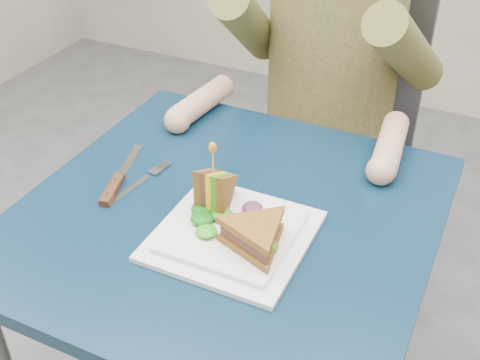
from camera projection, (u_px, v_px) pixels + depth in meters
The scene contains 12 objects.
table at pixel (227, 243), 1.17m from camera, with size 0.75×0.75×0.73m.
chair at pixel (335, 128), 1.75m from camera, with size 0.42×0.40×0.93m.
diner at pixel (335, 15), 1.45m from camera, with size 0.54×0.59×0.74m.
plate at pixel (233, 234), 1.05m from camera, with size 0.26×0.26×0.02m.
sandwich_flat at pixel (256, 235), 0.99m from camera, with size 0.18×0.18×0.05m.
sandwich_upright at pixel (214, 191), 1.08m from camera, with size 0.08×0.13×0.13m.
fork at pixel (138, 183), 1.19m from camera, with size 0.04×0.18×0.01m.
knife at pixel (116, 184), 1.18m from camera, with size 0.08×0.22×0.02m.
toothpick at pixel (213, 161), 1.04m from camera, with size 0.00×0.00×0.06m, color tan.
toothpick_frill at pixel (213, 148), 1.03m from camera, with size 0.01×0.01×0.02m, color orange.
lettuce_spill at pixel (238, 222), 1.05m from camera, with size 0.15×0.13×0.02m, color #337A14, non-canonical shape.
onion_ring at pixel (242, 223), 1.04m from camera, with size 0.04×0.04×0.01m, color #9E4C7A.
Camera 1 is at (0.40, -0.79, 1.42)m, focal length 45.00 mm.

